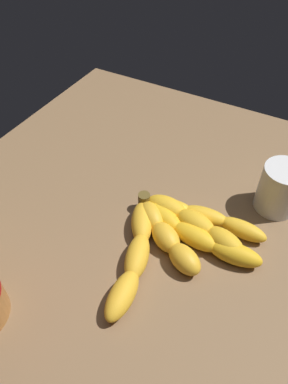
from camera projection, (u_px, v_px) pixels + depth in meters
ground_plane at (146, 213)px, 62.09cm from camera, size 71.33×74.95×3.88cm
banana_bunch at (178, 234)px, 54.40cm from camera, size 22.43×24.52×3.64cm
coffee_mug at (281, 188)px, 57.86cm from camera, size 7.06×10.39×8.34cm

